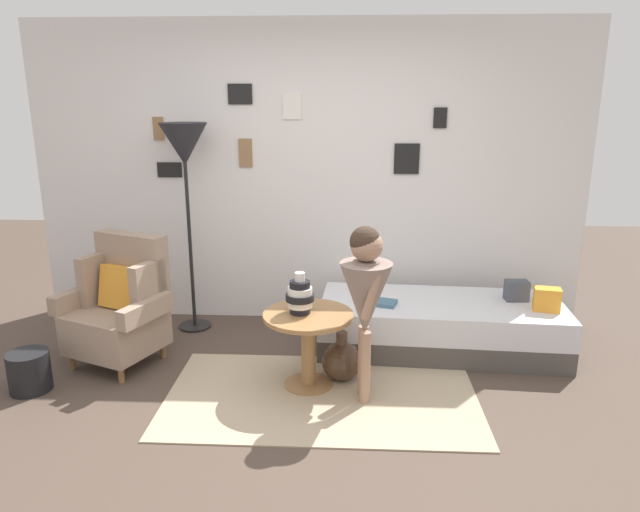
{
  "coord_description": "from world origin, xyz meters",
  "views": [
    {
      "loc": [
        0.35,
        -3.08,
        1.97
      ],
      "look_at": [
        0.15,
        0.95,
        0.85
      ],
      "focal_mm": 32.35,
      "sensor_mm": 36.0,
      "label": 1
    }
  ],
  "objects_px": {
    "side_table": "(308,334)",
    "book_on_daybed": "(382,303)",
    "daybed": "(440,325)",
    "person_child": "(366,291)",
    "magazine_basket": "(29,371)",
    "armchair": "(121,306)",
    "floor_lamp": "(184,152)",
    "vase_striped": "(300,296)",
    "demijohn_near": "(341,361)"
  },
  "relations": [
    {
      "from": "daybed",
      "to": "person_child",
      "type": "xyz_separation_m",
      "value": [
        -0.63,
        -0.85,
        0.57
      ]
    },
    {
      "from": "side_table",
      "to": "magazine_basket",
      "type": "relative_size",
      "value": 2.22
    },
    {
      "from": "armchair",
      "to": "book_on_daybed",
      "type": "relative_size",
      "value": 4.41
    },
    {
      "from": "side_table",
      "to": "magazine_basket",
      "type": "height_order",
      "value": "side_table"
    },
    {
      "from": "side_table",
      "to": "magazine_basket",
      "type": "bearing_deg",
      "value": -175.29
    },
    {
      "from": "book_on_daybed",
      "to": "magazine_basket",
      "type": "xyz_separation_m",
      "value": [
        -2.45,
        -0.75,
        -0.28
      ]
    },
    {
      "from": "book_on_daybed",
      "to": "demijohn_near",
      "type": "height_order",
      "value": "book_on_daybed"
    },
    {
      "from": "person_child",
      "to": "book_on_daybed",
      "type": "relative_size",
      "value": 5.43
    },
    {
      "from": "daybed",
      "to": "side_table",
      "type": "bearing_deg",
      "value": -146.22
    },
    {
      "from": "vase_striped",
      "to": "armchair",
      "type": "bearing_deg",
      "value": 166.3
    },
    {
      "from": "person_child",
      "to": "demijohn_near",
      "type": "relative_size",
      "value": 3.25
    },
    {
      "from": "person_child",
      "to": "side_table",
      "type": "bearing_deg",
      "value": 155.58
    },
    {
      "from": "person_child",
      "to": "magazine_basket",
      "type": "bearing_deg",
      "value": 179.63
    },
    {
      "from": "demijohn_near",
      "to": "magazine_basket",
      "type": "xyz_separation_m",
      "value": [
        -2.15,
        -0.26,
        -0.01
      ]
    },
    {
      "from": "armchair",
      "to": "vase_striped",
      "type": "relative_size",
      "value": 3.36
    },
    {
      "from": "side_table",
      "to": "person_child",
      "type": "bearing_deg",
      "value": -24.42
    },
    {
      "from": "daybed",
      "to": "demijohn_near",
      "type": "distance_m",
      "value": 0.97
    },
    {
      "from": "magazine_basket",
      "to": "side_table",
      "type": "bearing_deg",
      "value": 4.71
    },
    {
      "from": "floor_lamp",
      "to": "demijohn_near",
      "type": "height_order",
      "value": "floor_lamp"
    },
    {
      "from": "person_child",
      "to": "demijohn_near",
      "type": "height_order",
      "value": "person_child"
    },
    {
      "from": "daybed",
      "to": "side_table",
      "type": "xyz_separation_m",
      "value": [
        -1.01,
        -0.68,
        0.2
      ]
    },
    {
      "from": "armchair",
      "to": "side_table",
      "type": "distance_m",
      "value": 1.49
    },
    {
      "from": "armchair",
      "to": "side_table",
      "type": "height_order",
      "value": "armchair"
    },
    {
      "from": "daybed",
      "to": "floor_lamp",
      "type": "height_order",
      "value": "floor_lamp"
    },
    {
      "from": "vase_striped",
      "to": "demijohn_near",
      "type": "bearing_deg",
      "value": 18.91
    },
    {
      "from": "person_child",
      "to": "magazine_basket",
      "type": "xyz_separation_m",
      "value": [
        -2.3,
        0.01,
        -0.63
      ]
    },
    {
      "from": "person_child",
      "to": "floor_lamp",
      "type": "bearing_deg",
      "value": 140.71
    },
    {
      "from": "book_on_daybed",
      "to": "magazine_basket",
      "type": "distance_m",
      "value": 2.58
    },
    {
      "from": "floor_lamp",
      "to": "book_on_daybed",
      "type": "relative_size",
      "value": 8.03
    },
    {
      "from": "person_child",
      "to": "magazine_basket",
      "type": "distance_m",
      "value": 2.39
    },
    {
      "from": "side_table",
      "to": "floor_lamp",
      "type": "bearing_deg",
      "value": 136.57
    },
    {
      "from": "daybed",
      "to": "person_child",
      "type": "height_order",
      "value": "person_child"
    },
    {
      "from": "armchair",
      "to": "demijohn_near",
      "type": "bearing_deg",
      "value": -8.19
    },
    {
      "from": "vase_striped",
      "to": "book_on_daybed",
      "type": "xyz_separation_m",
      "value": [
        0.59,
        0.58,
        -0.25
      ]
    },
    {
      "from": "daybed",
      "to": "vase_striped",
      "type": "xyz_separation_m",
      "value": [
        -1.07,
        -0.67,
        0.46
      ]
    },
    {
      "from": "vase_striped",
      "to": "floor_lamp",
      "type": "height_order",
      "value": "floor_lamp"
    },
    {
      "from": "vase_striped",
      "to": "magazine_basket",
      "type": "distance_m",
      "value": 1.94
    },
    {
      "from": "demijohn_near",
      "to": "magazine_basket",
      "type": "relative_size",
      "value": 1.31
    },
    {
      "from": "magazine_basket",
      "to": "armchair",
      "type": "bearing_deg",
      "value": 46.86
    },
    {
      "from": "daybed",
      "to": "floor_lamp",
      "type": "distance_m",
      "value": 2.5
    },
    {
      "from": "floor_lamp",
      "to": "magazine_basket",
      "type": "height_order",
      "value": "floor_lamp"
    },
    {
      "from": "vase_striped",
      "to": "magazine_basket",
      "type": "height_order",
      "value": "vase_striped"
    },
    {
      "from": "book_on_daybed",
      "to": "demijohn_near",
      "type": "bearing_deg",
      "value": -122.1
    },
    {
      "from": "person_child",
      "to": "daybed",
      "type": "bearing_deg",
      "value": 53.42
    },
    {
      "from": "daybed",
      "to": "magazine_basket",
      "type": "bearing_deg",
      "value": -164.1
    },
    {
      "from": "person_child",
      "to": "book_on_daybed",
      "type": "bearing_deg",
      "value": 78.67
    },
    {
      "from": "book_on_daybed",
      "to": "armchair",
      "type": "bearing_deg",
      "value": -172.96
    },
    {
      "from": "side_table",
      "to": "book_on_daybed",
      "type": "height_order",
      "value": "side_table"
    },
    {
      "from": "demijohn_near",
      "to": "side_table",
      "type": "bearing_deg",
      "value": -155.26
    },
    {
      "from": "armchair",
      "to": "floor_lamp",
      "type": "distance_m",
      "value": 1.33
    }
  ]
}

